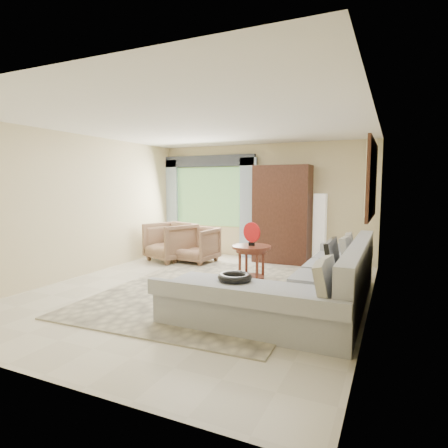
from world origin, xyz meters
The scene contains 17 objects.
ground centered at (0.00, 0.00, 0.00)m, with size 6.00×6.00×0.00m, color silver.
area_rug centered at (0.14, 0.05, 0.01)m, with size 3.00×4.00×0.02m, color beige.
sectional_sofa centered at (1.78, -0.18, 0.28)m, with size 2.30×3.46×0.90m.
tv_screen centered at (2.05, -0.10, 0.72)m, with size 0.06×0.74×0.48m, color black.
garden_hose centered at (1.00, -0.96, 0.55)m, with size 0.43×0.43×0.09m, color black.
coffee_table centered at (0.59, 0.73, 0.35)m, with size 0.66×0.66×0.66m.
red_disc centered at (0.59, 0.73, 0.89)m, with size 0.34×0.34×0.03m, color red.
armchair_left centered at (-1.75, 1.83, 0.43)m, with size 0.91×0.93×0.85m, color brown.
armchair_right centered at (-1.15, 1.90, 0.38)m, with size 0.82×0.84×0.77m, color #A07457.
potted_plant centered at (-2.07, 2.54, 0.28)m, with size 0.51×0.44×0.56m, color #999999.
armoire centered at (0.55, 2.72, 1.05)m, with size 1.20×0.55×2.10m, color black.
floor_lamp centered at (1.35, 2.78, 0.75)m, with size 0.24×0.24×1.50m, color silver.
window centered at (-1.35, 2.97, 1.40)m, with size 1.80×0.04×1.40m, color #669E59.
curtain_left centered at (-2.40, 2.88, 1.15)m, with size 0.40×0.08×2.30m, color #9EB7CC.
curtain_right centered at (-0.30, 2.88, 1.15)m, with size 0.40×0.08×2.30m, color #9EB7CC.
valance centered at (-1.35, 2.90, 2.25)m, with size 2.40×0.12×0.26m, color #1E232D.
wall_mirror centered at (2.46, 0.35, 1.75)m, with size 0.05×1.70×1.05m.
Camera 1 is at (2.77, -5.14, 1.69)m, focal length 30.00 mm.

